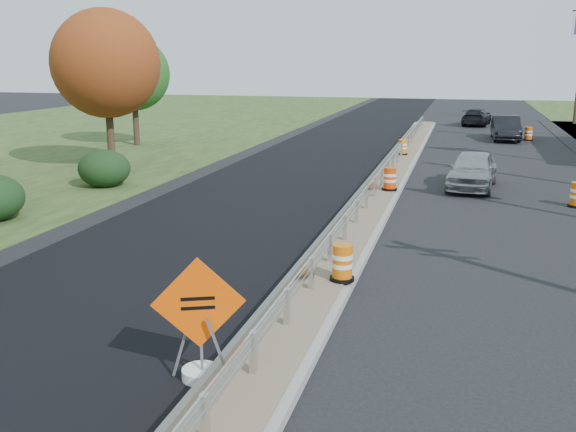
% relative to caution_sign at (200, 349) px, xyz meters
% --- Properties ---
extents(ground, '(140.00, 140.00, 0.00)m').
position_rel_caution_sign_xyz_m(ground, '(0.90, 8.02, -0.53)').
color(ground, black).
rests_on(ground, ground).
extents(milled_overlay, '(7.20, 120.00, 0.01)m').
position_rel_caution_sign_xyz_m(milled_overlay, '(-3.50, 18.02, -0.52)').
color(milled_overlay, black).
rests_on(milled_overlay, ground).
extents(median, '(1.60, 55.00, 0.23)m').
position_rel_caution_sign_xyz_m(median, '(0.90, 16.02, -0.42)').
color(median, gray).
rests_on(median, ground).
extents(guardrail, '(0.10, 46.15, 0.72)m').
position_rel_caution_sign_xyz_m(guardrail, '(0.90, 17.02, 0.20)').
color(guardrail, silver).
rests_on(guardrail, median).
extents(hedge_north, '(2.09, 2.09, 1.52)m').
position_rel_caution_sign_xyz_m(hedge_north, '(-10.10, 14.02, 0.23)').
color(hedge_north, black).
rests_on(hedge_north, ground).
extents(tree_near_red, '(4.95, 4.95, 7.35)m').
position_rel_caution_sign_xyz_m(tree_near_red, '(-12.10, 18.02, 4.34)').
color(tree_near_red, '#473523').
rests_on(tree_near_red, ground).
extents(tree_near_back, '(4.29, 4.29, 6.37)m').
position_rel_caution_sign_xyz_m(tree_near_back, '(-15.10, 26.02, 3.68)').
color(tree_near_back, '#473523').
rests_on(tree_near_back, ground).
extents(caution_sign, '(1.40, 0.63, 2.08)m').
position_rel_caution_sign_xyz_m(caution_sign, '(0.00, 0.00, 0.00)').
color(caution_sign, white).
rests_on(caution_sign, ground).
extents(barrel_median_near, '(0.56, 0.56, 0.83)m').
position_rel_caution_sign_xyz_m(barrel_median_near, '(1.45, 4.71, 0.10)').
color(barrel_median_near, black).
rests_on(barrel_median_near, median).
extents(barrel_median_mid, '(0.59, 0.59, 0.86)m').
position_rel_caution_sign_xyz_m(barrel_median_mid, '(1.30, 15.25, 0.12)').
color(barrel_median_mid, black).
rests_on(barrel_median_mid, median).
extents(barrel_median_far, '(0.54, 0.54, 0.79)m').
position_rel_caution_sign_xyz_m(barrel_median_far, '(0.88, 24.79, 0.08)').
color(barrel_median_far, black).
rests_on(barrel_median_far, median).
extents(barrel_shoulder_far, '(0.58, 0.58, 0.85)m').
position_rel_caution_sign_xyz_m(barrel_shoulder_far, '(7.90, 34.79, -0.12)').
color(barrel_shoulder_far, black).
rests_on(barrel_shoulder_far, ground).
extents(car_silver, '(2.21, 4.53, 1.49)m').
position_rel_caution_sign_xyz_m(car_silver, '(4.34, 17.72, 0.22)').
color(car_silver, '#A5A6AA').
rests_on(car_silver, ground).
extents(car_dark_mid, '(1.74, 4.68, 1.53)m').
position_rel_caution_sign_xyz_m(car_dark_mid, '(6.51, 34.73, 0.24)').
color(car_dark_mid, black).
rests_on(car_dark_mid, ground).
extents(car_dark_far, '(2.50, 4.85, 1.35)m').
position_rel_caution_sign_xyz_m(car_dark_far, '(4.81, 43.96, 0.14)').
color(car_dark_far, black).
rests_on(car_dark_far, ground).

